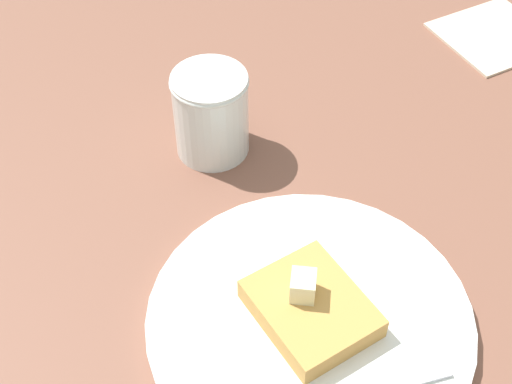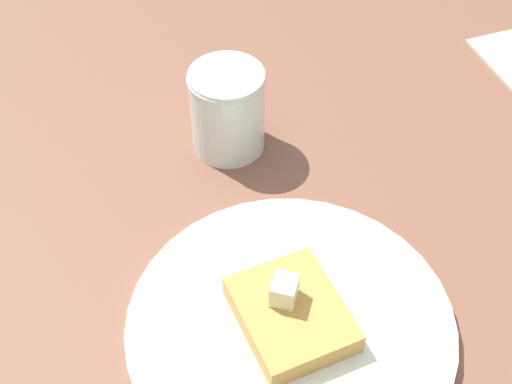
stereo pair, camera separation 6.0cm
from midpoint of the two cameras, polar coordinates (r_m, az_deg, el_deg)
table_surface at (r=63.70cm, az=0.59°, el=-4.56°), size 121.11×121.11×2.85cm
plate at (r=56.89cm, az=5.85°, el=-10.72°), size 25.78×25.78×1.18cm
toast_slice_center at (r=55.59cm, az=5.97°, el=-9.89°), size 10.08×11.15×2.05cm
butter_pat_primary at (r=54.23cm, az=5.47°, el=-8.04°), size 2.56×2.67×2.12cm
syrup_jar at (r=67.88cm, az=0.25°, el=6.21°), size 7.31×7.31×8.68cm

